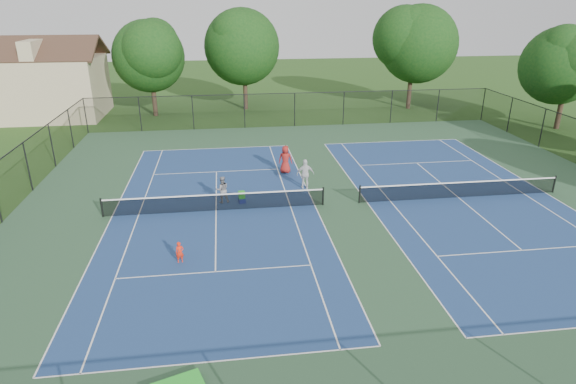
{
  "coord_description": "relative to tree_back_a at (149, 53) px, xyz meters",
  "views": [
    {
      "loc": [
        -6.3,
        -24.3,
        10.78
      ],
      "look_at": [
        -3.16,
        -1.0,
        1.3
      ],
      "focal_mm": 30.0,
      "sensor_mm": 36.0,
      "label": 1
    }
  ],
  "objects": [
    {
      "name": "perimeter_fence",
      "position": [
        13.0,
        -24.0,
        -4.44
      ],
      "size": [
        36.08,
        36.08,
        3.02
      ],
      "color": "black",
      "rests_on": "ground"
    },
    {
      "name": "ball_hopper",
      "position": [
        7.46,
        -23.1,
        -5.54
      ],
      "size": [
        0.39,
        0.34,
        0.42
      ],
      "primitive_type": "cube",
      "rotation": [
        0.0,
        0.0,
        0.2
      ],
      "color": "green",
      "rests_on": "ball_crate"
    },
    {
      "name": "ground",
      "position": [
        13.0,
        -24.0,
        -6.04
      ],
      "size": [
        140.0,
        140.0,
        0.0
      ],
      "primitive_type": "plane",
      "color": "#234716",
      "rests_on": "ground"
    },
    {
      "name": "bystander_c",
      "position": [
        10.56,
        -18.33,
        -5.11
      ],
      "size": [
        1.02,
        0.79,
        1.85
      ],
      "primitive_type": "imported",
      "rotation": [
        0.0,
        0.0,
        2.9
      ],
      "color": "maroon",
      "rests_on": "ground"
    },
    {
      "name": "tree_back_a",
      "position": [
        0.0,
        0.0,
        0.0
      ],
      "size": [
        6.8,
        6.8,
        9.15
      ],
      "color": "#2D2116",
      "rests_on": "ground"
    },
    {
      "name": "tennis_court_right",
      "position": [
        20.0,
        -24.0,
        -5.94
      ],
      "size": [
        12.0,
        23.83,
        1.07
      ],
      "color": "navy",
      "rests_on": "ground"
    },
    {
      "name": "child_player",
      "position": [
        4.48,
        -29.37,
        -5.55
      ],
      "size": [
        0.4,
        0.3,
        0.98
      ],
      "primitive_type": "imported",
      "rotation": [
        0.0,
        0.0,
        0.21
      ],
      "color": "#FD2A10",
      "rests_on": "ground"
    },
    {
      "name": "court_pad",
      "position": [
        13.0,
        -24.0,
        -6.03
      ],
      "size": [
        36.0,
        36.0,
        0.01
      ],
      "primitive_type": "cube",
      "color": "#2C4E35",
      "rests_on": "ground"
    },
    {
      "name": "tree_side_e",
      "position": [
        36.0,
        -10.0,
        -0.23
      ],
      "size": [
        6.6,
        6.6,
        8.87
      ],
      "color": "#2D2116",
      "rests_on": "ground"
    },
    {
      "name": "tennis_court_left",
      "position": [
        6.0,
        -24.0,
        -5.94
      ],
      "size": [
        12.0,
        23.83,
        1.07
      ],
      "color": "navy",
      "rests_on": "ground"
    },
    {
      "name": "instructor",
      "position": [
        6.38,
        -22.85,
        -5.26
      ],
      "size": [
        0.85,
        0.71,
        1.56
      ],
      "primitive_type": "imported",
      "rotation": [
        0.0,
        0.0,
        3.31
      ],
      "color": "gray",
      "rests_on": "ground"
    },
    {
      "name": "tree_back_d",
      "position": [
        26.0,
        0.0,
        0.79
      ],
      "size": [
        7.8,
        7.8,
        10.37
      ],
      "color": "#2D2116",
      "rests_on": "ground"
    },
    {
      "name": "ball_crate",
      "position": [
        7.46,
        -23.1,
        -5.89
      ],
      "size": [
        0.44,
        0.4,
        0.29
      ],
      "primitive_type": "cube",
      "rotation": [
        0.0,
        0.0,
        0.29
      ],
      "color": "navy",
      "rests_on": "ground"
    },
    {
      "name": "bystander_a",
      "position": [
        11.39,
        -21.31,
        -5.12
      ],
      "size": [
        1.08,
        0.45,
        1.84
      ],
      "primitive_type": "imported",
      "rotation": [
        0.0,
        0.0,
        3.14
      ],
      "color": "silver",
      "rests_on": "ground"
    },
    {
      "name": "clapboard_house",
      "position": [
        -10.0,
        1.0,
        -2.95
      ],
      "size": [
        10.8,
        8.1,
        7.65
      ],
      "color": "tan",
      "rests_on": "ground"
    },
    {
      "name": "tree_back_b",
      "position": [
        9.0,
        2.0,
        0.56
      ],
      "size": [
        7.6,
        7.6,
        10.03
      ],
      "color": "#2D2116",
      "rests_on": "ground"
    }
  ]
}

